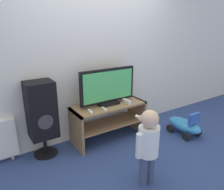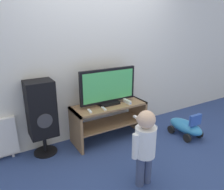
# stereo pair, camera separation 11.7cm
# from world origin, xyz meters

# --- Properties ---
(ground_plane) EXTENTS (16.00, 16.00, 0.00)m
(ground_plane) POSITION_xyz_m (0.00, 0.00, 0.00)
(ground_plane) COLOR navy
(wall_back) EXTENTS (10.00, 0.06, 2.60)m
(wall_back) POSITION_xyz_m (0.00, 0.54, 1.30)
(wall_back) COLOR silver
(wall_back) RESTS_ON ground_plane
(tv_stand) EXTENTS (1.13, 0.46, 0.57)m
(tv_stand) POSITION_xyz_m (0.00, 0.23, 0.37)
(tv_stand) COLOR #93704C
(tv_stand) RESTS_ON ground_plane
(television) EXTENTS (0.90, 0.20, 0.55)m
(television) POSITION_xyz_m (0.00, 0.25, 0.84)
(television) COLOR black
(television) RESTS_ON tv_stand
(game_console) EXTENTS (0.04, 0.18, 0.05)m
(game_console) POSITION_xyz_m (0.27, 0.13, 0.59)
(game_console) COLOR white
(game_console) RESTS_ON tv_stand
(remote_primary) EXTENTS (0.06, 0.13, 0.03)m
(remote_primary) POSITION_xyz_m (-0.37, 0.12, 0.58)
(remote_primary) COLOR white
(remote_primary) RESTS_ON tv_stand
(remote_secondary) EXTENTS (0.05, 0.13, 0.03)m
(remote_secondary) POSITION_xyz_m (-0.16, 0.10, 0.58)
(remote_secondary) COLOR white
(remote_secondary) RESTS_ON tv_stand
(child) EXTENTS (0.34, 0.50, 0.89)m
(child) POSITION_xyz_m (-0.18, -0.85, 0.52)
(child) COLOR #3F4C72
(child) RESTS_ON ground_plane
(speaker_tower) EXTENTS (0.36, 0.32, 1.04)m
(speaker_tower) POSITION_xyz_m (-0.97, 0.33, 0.64)
(speaker_tower) COLOR black
(speaker_tower) RESTS_ON ground_plane
(ride_on_toy) EXTENTS (0.32, 0.61, 0.42)m
(ride_on_toy) POSITION_xyz_m (1.10, -0.34, 0.16)
(ride_on_toy) COLOR #338CD1
(ride_on_toy) RESTS_ON ground_plane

